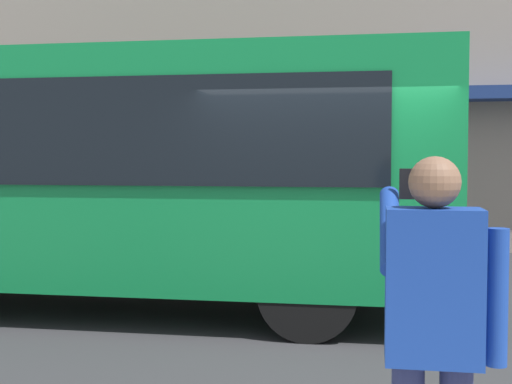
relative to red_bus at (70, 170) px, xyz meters
The scene contains 3 objects.
ground_plane 3.65m from the red_bus, 169.31° to the left, with size 60.00×60.00×0.00m, color #2B2B2D.
red_bus is the anchor object (origin of this frame).
pedestrian_photographer 6.29m from the red_bus, 128.69° to the left, with size 0.53×0.52×1.70m.
Camera 1 is at (-0.48, 7.27, 1.85)m, focal length 48.23 mm.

